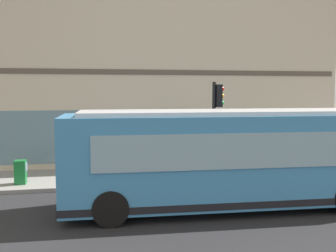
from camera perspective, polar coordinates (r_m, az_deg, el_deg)
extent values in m
plane|color=#262628|center=(12.22, -5.65, -12.26)|extent=(120.00, 120.00, 0.00)
cube|color=gray|center=(16.45, -7.08, -7.44)|extent=(3.60, 40.00, 0.15)
cube|color=beige|center=(22.48, -8.30, 6.30)|extent=(9.26, 22.19, 8.24)
cube|color=brown|center=(18.02, -7.66, 7.91)|extent=(0.36, 21.75, 0.24)
cube|color=slate|center=(18.02, -7.53, -1.42)|extent=(0.12, 15.53, 2.40)
cube|color=#3F8CC6|center=(12.15, 8.69, -4.63)|extent=(2.87, 10.09, 2.70)
cube|color=silver|center=(11.99, 8.79, 2.03)|extent=(2.46, 9.07, 0.12)
cube|color=#8CB2C6|center=(11.61, -15.46, -2.97)|extent=(2.20, 0.16, 1.20)
cube|color=#8CB2C6|center=(13.29, 7.08, -2.02)|extent=(0.36, 8.20, 1.00)
cube|color=#8CB2C6|center=(10.90, 10.73, -3.66)|extent=(0.36, 8.20, 1.00)
cube|color=black|center=(12.40, 8.62, -9.96)|extent=(2.91, 10.13, 0.20)
cylinder|color=black|center=(12.96, -8.55, -8.98)|extent=(0.34, 1.01, 1.00)
cylinder|color=black|center=(10.74, -8.49, -11.97)|extent=(0.34, 1.01, 1.00)
cylinder|color=black|center=(14.73, 20.08, -7.51)|extent=(0.34, 1.01, 1.00)
cylinder|color=black|center=(15.57, 6.76, -0.64)|extent=(0.14, 0.14, 3.87)
cube|color=black|center=(15.55, 7.49, 4.46)|extent=(0.32, 0.24, 0.90)
sphere|color=red|center=(15.59, 7.96, 5.49)|extent=(0.20, 0.20, 0.20)
sphere|color=yellow|center=(15.59, 7.94, 4.46)|extent=(0.20, 0.20, 0.20)
sphere|color=green|center=(15.60, 7.93, 3.43)|extent=(0.20, 0.20, 0.20)
cylinder|color=yellow|center=(17.34, 13.54, -5.71)|extent=(0.24, 0.24, 0.55)
sphere|color=yellow|center=(17.28, 13.56, -4.55)|extent=(0.22, 0.22, 0.22)
cylinder|color=yellow|center=(17.40, 14.06, -5.51)|extent=(0.10, 0.12, 0.10)
cylinder|color=yellow|center=(17.49, 13.31, -5.45)|extent=(0.12, 0.10, 0.10)
cylinder|color=silver|center=(19.59, 17.55, -4.08)|extent=(0.14, 0.14, 0.87)
cylinder|color=silver|center=(19.66, 17.06, -4.04)|extent=(0.14, 0.14, 0.87)
cylinder|color=#99994C|center=(19.52, 17.36, -1.80)|extent=(0.32, 0.32, 0.69)
sphere|color=brown|center=(19.47, 17.40, -0.45)|extent=(0.24, 0.24, 0.24)
cylinder|color=#B23338|center=(17.35, -7.04, -5.26)|extent=(0.14, 0.14, 0.75)
cylinder|color=#B23338|center=(17.44, -6.54, -5.20)|extent=(0.14, 0.14, 0.75)
cylinder|color=#B23338|center=(17.29, -6.81, -3.04)|extent=(0.32, 0.32, 0.59)
sphere|color=beige|center=(17.24, -6.83, -1.73)|extent=(0.20, 0.20, 0.20)
cube|color=#197233|center=(15.72, -20.99, -6.38)|extent=(0.44, 0.40, 0.90)
cube|color=#8CB2C6|center=(15.65, -20.25, -5.74)|extent=(0.35, 0.03, 0.30)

